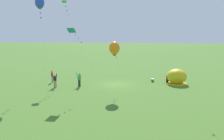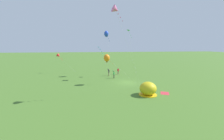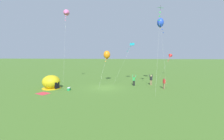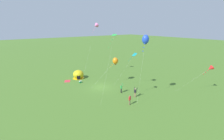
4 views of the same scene
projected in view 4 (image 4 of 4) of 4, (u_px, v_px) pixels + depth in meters
The scene contains 13 objects.
ground_plane at pixel (101, 87), 32.31m from camera, with size 300.00×300.00×0.00m, color #477028.
popup_tent at pixel (78, 74), 37.58m from camera, with size 2.81×2.81×2.10m.
picnic_blanket at pixel (67, 81), 35.85m from camera, with size 1.70×1.30×0.01m, color #CC333D.
cooler_box at pixel (80, 82), 34.74m from camera, with size 0.40×0.55×0.44m.
person_flying_kite at pixel (135, 92), 27.60m from camera, with size 0.68×0.55×1.89m.
person_center_field at pixel (130, 99), 24.87m from camera, with size 0.34×0.57×1.72m.
person_near_tent at pixel (121, 88), 29.43m from camera, with size 0.71×0.59×1.89m.
kite_green at pixel (113, 40), 21.79m from camera, with size 1.21×2.72×11.78m.
kite_teal at pixel (133, 56), 29.98m from camera, with size 3.82×3.20×7.59m.
kite_pink at pixel (96, 26), 36.59m from camera, with size 1.74×5.55×13.44m.
kite_red at pixel (210, 68), 28.92m from camera, with size 4.36×6.19×5.45m.
kite_blue at pixel (145, 39), 24.06m from camera, with size 1.43×2.71×11.38m.
kite_orange at pixel (115, 61), 33.30m from camera, with size 1.24×6.61×5.99m.
Camera 4 is at (25.57, -15.75, 12.72)m, focal length 24.00 mm.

